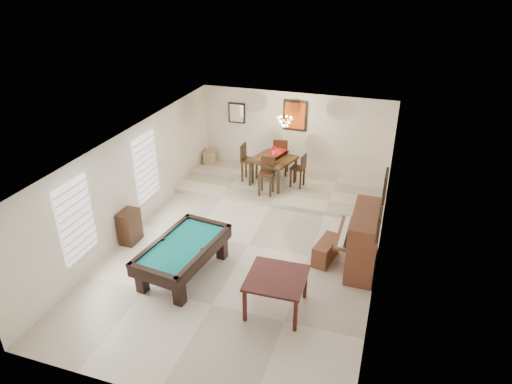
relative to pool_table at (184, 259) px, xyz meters
The scene contains 26 objects.
ground_plane 1.81m from the pool_table, 56.60° to the left, with size 6.00×9.00×0.02m, color beige.
wall_back 6.12m from the pool_table, 80.76° to the left, with size 6.00×0.04×2.60m, color silver.
wall_front 3.31m from the pool_table, 72.19° to the right, with size 6.00×0.04×2.60m, color silver.
wall_left 2.68m from the pool_table, 143.98° to the left, with size 0.04×9.00×2.60m, color silver.
wall_right 4.34m from the pool_table, 20.36° to the left, with size 0.04×9.00×2.60m, color silver.
ceiling 2.85m from the pool_table, 56.60° to the left, with size 6.00×9.00×0.04m, color white.
dining_step 4.83m from the pool_table, 78.37° to the left, with size 6.00×2.50×0.12m, color beige.
window_left_front 2.36m from the pool_table, 160.04° to the right, with size 0.06×1.00×1.70m, color white.
window_left_rear 3.06m from the pool_table, 133.92° to the left, with size 0.06×1.00×1.70m, color white.
pool_table is the anchor object (origin of this frame).
square_table 2.27m from the pool_table, 12.14° to the right, with size 1.12×1.12×0.77m, color black, non-canonical shape.
upright_piano 3.80m from the pool_table, 22.78° to the left, with size 0.92×1.64×1.37m, color brown, non-canonical shape.
piano_bench 3.20m from the pool_table, 27.22° to the left, with size 0.35×0.89×0.50m, color brown.
apothecary_chest 1.96m from the pool_table, 157.28° to the left, with size 0.37×0.55×0.83m, color black.
dining_table 4.74m from the pool_table, 82.08° to the left, with size 1.13×1.13×0.94m, color black, non-canonical shape.
flower_vase 4.81m from the pool_table, 82.08° to the left, with size 0.16×0.16×0.27m, color red, non-canonical shape.
dining_chair_south 4.04m from the pool_table, 80.57° to the left, with size 0.41×0.41×1.10m, color black, non-canonical shape.
dining_chair_north 5.51m from the pool_table, 82.76° to the left, with size 0.44×0.44×1.19m, color black, non-canonical shape.
dining_chair_west 4.70m from the pool_table, 91.11° to the left, with size 0.42×0.42×1.15m, color black, non-canonical shape.
dining_chair_east 4.94m from the pool_table, 73.62° to the left, with size 0.38×0.38×1.02m, color black, non-canonical shape.
corner_bench 5.82m from the pool_table, 107.60° to the left, with size 0.38×0.47×0.42m, color #A08557.
chandelier 5.11m from the pool_table, 78.25° to the left, with size 0.44×0.44×0.60m, color #FFE5B2, non-canonical shape.
back_painting 6.21m from the pool_table, 80.70° to the left, with size 0.75×0.06×0.95m, color #D84C14.
back_mirror 6.17m from the pool_table, 98.89° to the left, with size 0.55×0.06×0.65m, color white.
right_picture_upper 4.58m from the pool_table, 24.29° to the left, with size 0.06×0.55×0.65m, color slate.
right_picture_lower 4.18m from the pool_table, ahead, with size 0.06×0.45×0.55m, color gray.
Camera 1 is at (3.03, -8.71, 6.16)m, focal length 32.00 mm.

